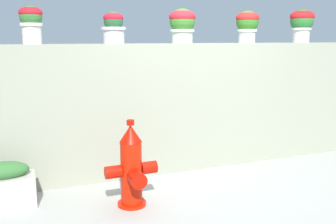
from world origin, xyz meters
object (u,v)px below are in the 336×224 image
object	(u,v)px
potted_plant_4	(247,23)
planter_box	(2,186)
potted_plant_5	(302,22)
fire_hydrant	(132,168)
potted_plant_2	(114,26)
potted_plant_3	(182,23)
potted_plant_1	(31,21)

from	to	relation	value
potted_plant_4	planter_box	size ratio (longest dim) A/B	0.67
potted_plant_5	planter_box	world-z (taller)	potted_plant_5
fire_hydrant	planter_box	bearing A→B (deg)	160.65
potted_plant_2	potted_plant_5	bearing A→B (deg)	1.26
potted_plant_2	potted_plant_3	distance (m)	0.85
potted_plant_3	planter_box	xyz separation A→B (m)	(-2.09, -0.49, -1.57)
potted_plant_4	fire_hydrant	size ratio (longest dim) A/B	0.48
potted_plant_1	fire_hydrant	distance (m)	1.82
potted_plant_4	planter_box	distance (m)	3.42
potted_plant_2	planter_box	bearing A→B (deg)	-160.21
potted_plant_3	potted_plant_4	distance (m)	0.91
potted_plant_1	planter_box	distance (m)	1.67
potted_plant_2	potted_plant_1	bearing A→B (deg)	-179.88
fire_hydrant	planter_box	xyz separation A→B (m)	(-1.17, 0.41, -0.16)
potted_plant_2	fire_hydrant	world-z (taller)	potted_plant_2
potted_plant_4	potted_plant_5	bearing A→B (deg)	0.43
potted_plant_3	potted_plant_5	bearing A→B (deg)	0.31
potted_plant_3	fire_hydrant	xyz separation A→B (m)	(-0.92, -0.90, -1.40)
potted_plant_1	potted_plant_4	world-z (taller)	potted_plant_4
potted_plant_4	fire_hydrant	world-z (taller)	potted_plant_4
potted_plant_2	potted_plant_5	distance (m)	2.63
potted_plant_1	potted_plant_4	distance (m)	2.62
fire_hydrant	planter_box	distance (m)	1.25
fire_hydrant	potted_plant_4	bearing A→B (deg)	26.42
potted_plant_2	planter_box	distance (m)	2.01
potted_plant_3	planter_box	size ratio (longest dim) A/B	0.67
potted_plant_1	potted_plant_2	world-z (taller)	potted_plant_1
potted_plant_2	fire_hydrant	size ratio (longest dim) A/B	0.41
potted_plant_2	planter_box	xyz separation A→B (m)	(-1.24, -0.45, -1.52)
fire_hydrant	potted_plant_3	bearing A→B (deg)	44.55
potted_plant_5	potted_plant_3	bearing A→B (deg)	-179.69
potted_plant_5	fire_hydrant	world-z (taller)	potted_plant_5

